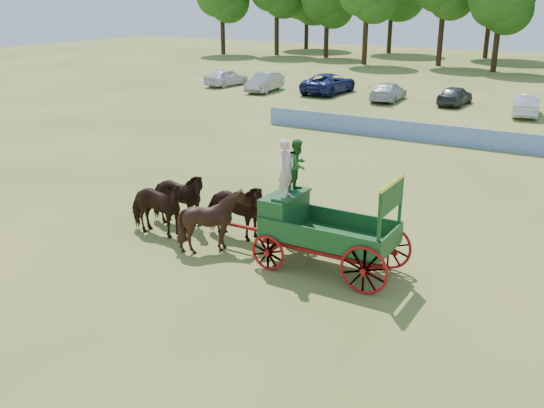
% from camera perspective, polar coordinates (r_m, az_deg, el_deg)
% --- Properties ---
extents(ground, '(160.00, 160.00, 0.00)m').
position_cam_1_polar(ground, '(17.19, 9.50, -7.76)').
color(ground, '#A08A48').
rests_on(ground, ground).
extents(horse_lead_left, '(2.43, 1.21, 2.00)m').
position_cam_1_polar(horse_lead_left, '(20.46, -10.91, -0.34)').
color(horse_lead_left, black).
rests_on(horse_lead_left, ground).
extents(horse_lead_right, '(2.50, 1.42, 2.00)m').
position_cam_1_polar(horse_lead_right, '(21.25, -8.97, 0.50)').
color(horse_lead_right, black).
rests_on(horse_lead_right, ground).
extents(horse_wheel_left, '(1.89, 1.69, 2.00)m').
position_cam_1_polar(horse_wheel_left, '(19.03, -5.45, -1.57)').
color(horse_wheel_left, black).
rests_on(horse_wheel_left, ground).
extents(horse_wheel_right, '(2.44, 1.25, 2.00)m').
position_cam_1_polar(horse_wheel_right, '(19.87, -3.60, -0.61)').
color(horse_wheel_right, black).
rests_on(horse_wheel_right, ground).
extents(farm_dray, '(6.00, 2.00, 3.83)m').
position_cam_1_polar(farm_dray, '(17.79, 3.29, -0.72)').
color(farm_dray, '#A71510').
rests_on(farm_dray, ground).
extents(sponsor_banner, '(26.00, 0.08, 1.05)m').
position_cam_1_polar(sponsor_banner, '(33.81, 19.30, 5.78)').
color(sponsor_banner, '#1E44A6').
rests_on(sponsor_banner, ground).
extents(parked_cars, '(43.64, 7.77, 1.64)m').
position_cam_1_polar(parked_cars, '(46.44, 16.80, 9.70)').
color(parked_cars, silver).
rests_on(parked_cars, ground).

